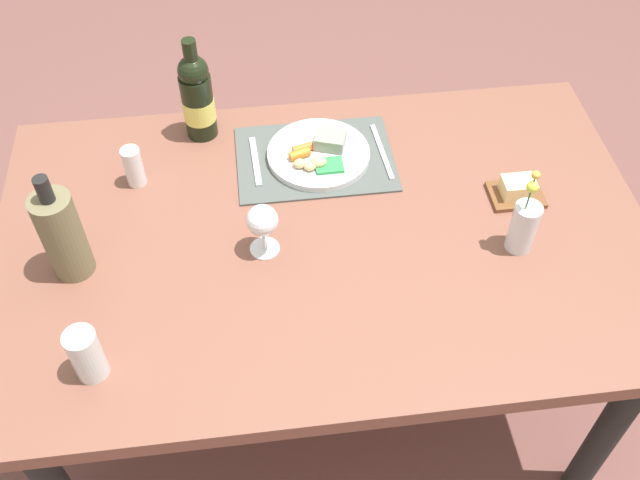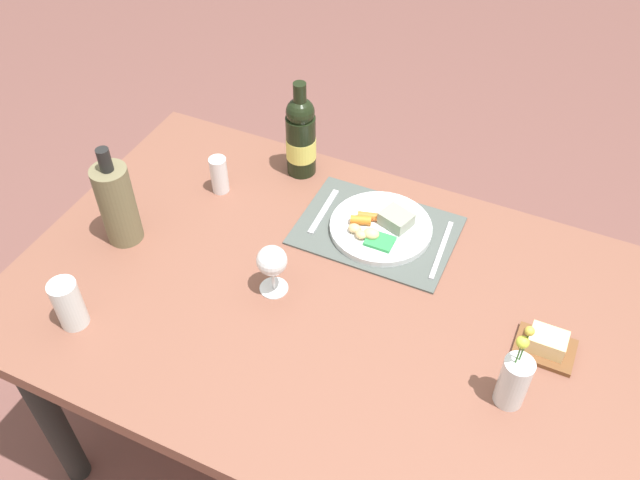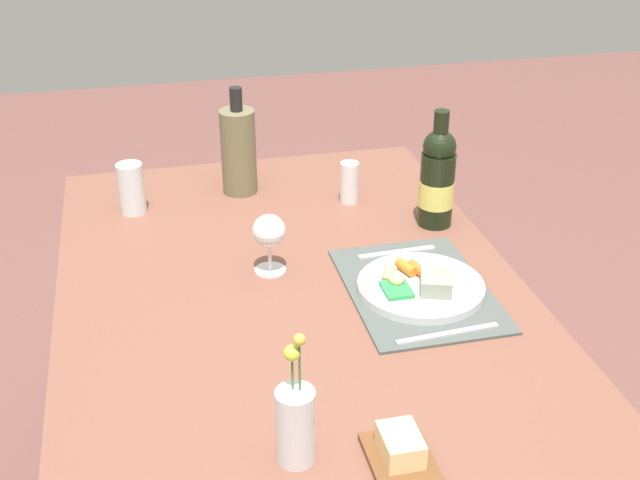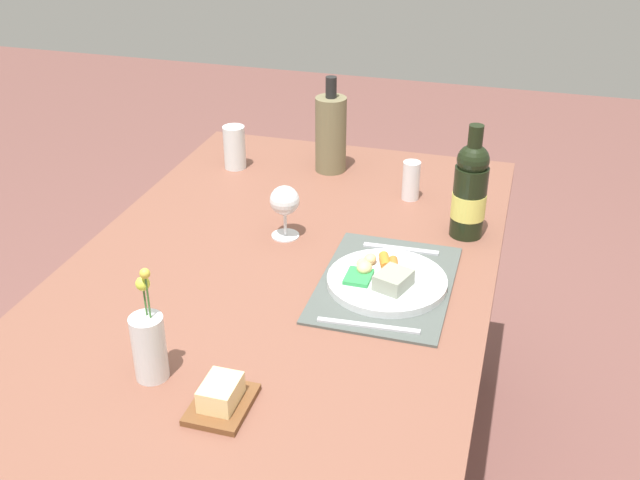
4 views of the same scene
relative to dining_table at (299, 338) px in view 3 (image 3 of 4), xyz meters
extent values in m
cube|color=brown|center=(0.00, 0.00, 0.06)|extent=(1.55, 0.98, 0.04)
cylinder|color=#262625|center=(0.68, -0.39, -0.31)|extent=(0.07, 0.07, 0.71)
cylinder|color=#262625|center=(0.68, 0.39, -0.31)|extent=(0.07, 0.07, 0.71)
cube|color=#4C544F|center=(-0.01, -0.25, 0.09)|extent=(0.40, 0.29, 0.01)
cylinder|color=silver|center=(-0.02, -0.26, 0.10)|extent=(0.27, 0.27, 0.02)
cube|color=gray|center=(-0.05, -0.28, 0.13)|extent=(0.09, 0.08, 0.04)
cylinder|color=orange|center=(0.02, -0.26, 0.12)|extent=(0.06, 0.03, 0.02)
cylinder|color=orange|center=(0.03, -0.24, 0.12)|extent=(0.06, 0.04, 0.02)
ellipsoid|color=#D6BF80|center=(-0.01, -0.20, 0.12)|extent=(0.04, 0.03, 0.03)
ellipsoid|color=#DDB67B|center=(0.01, -0.19, 0.12)|extent=(0.03, 0.03, 0.02)
ellipsoid|color=#D8B57A|center=(0.03, -0.21, 0.12)|extent=(0.03, 0.03, 0.02)
cube|color=green|center=(-0.04, -0.20, 0.11)|extent=(0.07, 0.06, 0.01)
cube|color=silver|center=(-0.18, -0.25, 0.10)|extent=(0.03, 0.21, 0.00)
cube|color=silver|center=(0.14, -0.26, 0.10)|extent=(0.02, 0.18, 0.00)
cylinder|color=#706848|center=(0.57, 0.04, 0.20)|extent=(0.09, 0.09, 0.22)
cylinder|color=black|center=(0.57, 0.04, 0.34)|extent=(0.03, 0.03, 0.06)
cylinder|color=white|center=(0.14, 0.03, 0.09)|extent=(0.07, 0.07, 0.00)
cylinder|color=white|center=(0.14, 0.03, 0.12)|extent=(0.01, 0.01, 0.06)
sphere|color=white|center=(0.14, 0.03, 0.19)|extent=(0.07, 0.07, 0.07)
cylinder|color=white|center=(0.44, -0.23, 0.14)|extent=(0.05, 0.05, 0.11)
cylinder|color=black|center=(0.28, -0.40, 0.18)|extent=(0.08, 0.08, 0.18)
sphere|color=black|center=(0.28, -0.40, 0.29)|extent=(0.08, 0.08, 0.08)
cylinder|color=black|center=(0.28, -0.40, 0.33)|extent=(0.04, 0.04, 0.08)
cylinder|color=#E7E063|center=(0.28, -0.40, 0.17)|extent=(0.08, 0.08, 0.06)
cube|color=brown|center=(-0.48, -0.06, 0.09)|extent=(0.13, 0.10, 0.01)
cube|color=#F8DB95|center=(-0.48, -0.06, 0.12)|extent=(0.08, 0.06, 0.04)
cylinder|color=silver|center=(0.51, 0.31, 0.15)|extent=(0.06, 0.06, 0.13)
cylinder|color=silver|center=(0.51, 0.31, 0.13)|extent=(0.06, 0.06, 0.07)
cylinder|color=silver|center=(-0.44, 0.10, 0.15)|extent=(0.06, 0.06, 0.13)
cylinder|color=#3F7233|center=(-0.43, 0.10, 0.18)|extent=(0.00, 0.00, 0.20)
sphere|color=#D0E442|center=(-0.43, 0.10, 0.28)|extent=(0.03, 0.03, 0.03)
cylinder|color=#3F7233|center=(-0.44, 0.09, 0.20)|extent=(0.00, 0.00, 0.22)
sphere|color=gold|center=(-0.44, 0.09, 0.31)|extent=(0.02, 0.02, 0.02)
camera|label=1|loc=(0.15, 1.12, 1.37)|focal=40.59mm
camera|label=2|loc=(-0.40, 0.95, 1.33)|focal=38.01mm
camera|label=3|loc=(-1.41, 0.29, 1.00)|focal=46.48mm
camera|label=4|loc=(-1.41, -0.51, 0.98)|focal=42.15mm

